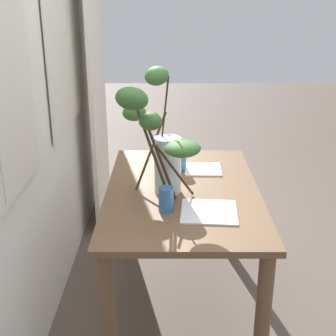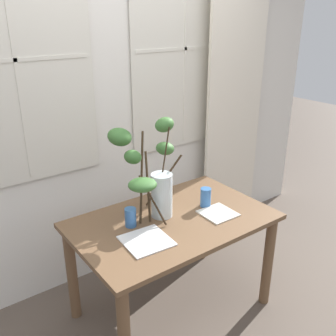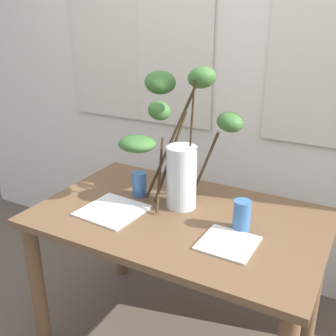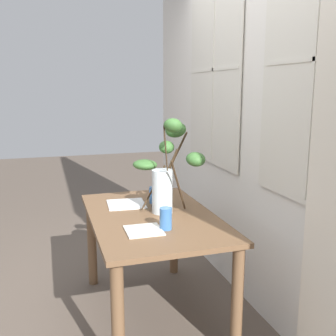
% 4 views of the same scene
% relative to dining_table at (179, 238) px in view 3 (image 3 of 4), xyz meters
% --- Properties ---
extents(back_wall_with_windows, '(4.32, 0.14, 3.10)m').
position_rel_dining_table_xyz_m(back_wall_with_windows, '(-0.00, 0.78, 0.94)').
color(back_wall_with_windows, silver).
rests_on(back_wall_with_windows, ground).
extents(dining_table, '(1.29, 0.82, 0.74)m').
position_rel_dining_table_xyz_m(dining_table, '(0.00, 0.00, 0.00)').
color(dining_table, brown).
rests_on(dining_table, ground).
extents(vase_with_branches, '(0.57, 0.46, 0.67)m').
position_rel_dining_table_xyz_m(vase_with_branches, '(-0.08, 0.12, 0.42)').
color(vase_with_branches, silver).
rests_on(vase_with_branches, dining_table).
extents(drinking_glass_blue_left, '(0.07, 0.07, 0.12)m').
position_rel_dining_table_xyz_m(drinking_glass_blue_left, '(-0.27, 0.09, 0.19)').
color(drinking_glass_blue_left, '#386BAD').
rests_on(drinking_glass_blue_left, dining_table).
extents(drinking_glass_blue_right, '(0.07, 0.07, 0.13)m').
position_rel_dining_table_xyz_m(drinking_glass_blue_right, '(0.29, 0.01, 0.19)').
color(drinking_glass_blue_right, '#386BAD').
rests_on(drinking_glass_blue_right, dining_table).
extents(plate_square_left, '(0.29, 0.29, 0.01)m').
position_rel_dining_table_xyz_m(plate_square_left, '(-0.28, -0.12, 0.13)').
color(plate_square_left, white).
rests_on(plate_square_left, dining_table).
extents(plate_square_right, '(0.22, 0.22, 0.01)m').
position_rel_dining_table_xyz_m(plate_square_right, '(0.28, -0.13, 0.13)').
color(plate_square_right, silver).
rests_on(plate_square_right, dining_table).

